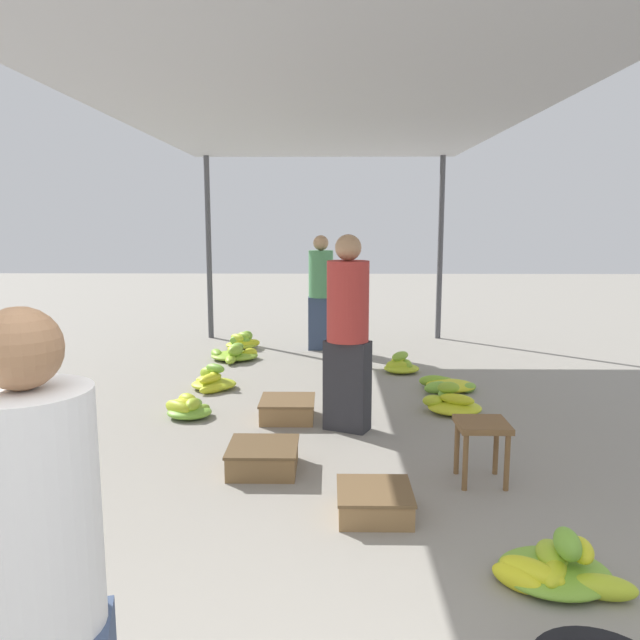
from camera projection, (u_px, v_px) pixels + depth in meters
canopy_post_back_left at (209, 249)px, 9.28m from camera, size 0.08×0.08×2.70m
canopy_post_back_right at (440, 249)px, 9.23m from camera, size 0.08×0.08×2.70m
canopy_tarp at (320, 102)px, 5.09m from camera, size 3.85×8.40×0.04m
vendor_foreground at (39, 595)px, 1.59m from camera, size 0.40×0.40×1.55m
stool at (482, 434)px, 4.19m from camera, size 0.34×0.34×0.42m
banana_pile_left_0 at (188, 408)px, 5.65m from camera, size 0.46×0.49×0.20m
banana_pile_left_1 at (212, 381)px, 6.59m from camera, size 0.47×0.58×0.26m
banana_pile_left_2 at (234, 354)px, 7.94m from camera, size 0.67×0.68×0.23m
banana_pile_left_3 at (243, 342)px, 8.64m from camera, size 0.50×0.39×0.24m
banana_pile_right_0 at (556, 570)px, 3.03m from camera, size 0.68×0.49×0.29m
banana_pile_right_1 at (447, 385)px, 6.52m from camera, size 0.63×0.50×0.13m
banana_pile_right_2 at (401, 364)px, 7.30m from camera, size 0.41×0.43×0.24m
banana_pile_right_3 at (452, 403)px, 5.79m from camera, size 0.56×0.50×0.27m
crate_near at (288, 409)px, 5.57m from camera, size 0.48×0.48×0.18m
crate_mid at (374, 502)px, 3.75m from camera, size 0.45×0.45×0.16m
crate_far at (263, 458)px, 4.42m from camera, size 0.49×0.49×0.19m
shopper_walking_mid at (348, 330)px, 5.18m from camera, size 0.46×0.46×1.65m
shopper_walking_far at (321, 291)px, 8.49m from camera, size 0.35×0.34×1.57m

